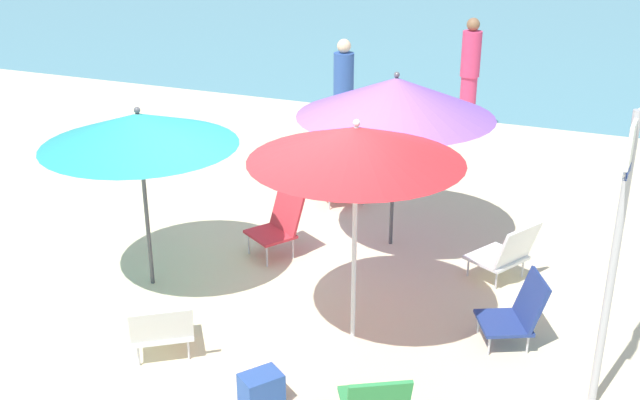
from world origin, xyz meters
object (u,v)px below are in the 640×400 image
object	(u,v)px
umbrella_red	(356,144)
person_b	(469,76)
beach_chair_a	(517,312)
beach_chair_e	(162,327)
beach_chair_b	(279,223)
beach_bag	(261,389)
warning_sign	(620,224)
beach_chair_c	(507,252)
person_a	(343,98)
umbrella_purple	(396,97)
beach_chair_f	(339,173)
umbrella_teal	(139,130)

from	to	relation	value
umbrella_red	person_b	bearing A→B (deg)	93.39
beach_chair_a	beach_chair_e	size ratio (longest dim) A/B	0.85
beach_chair_e	beach_chair_b	bearing A→B (deg)	-37.16
beach_chair_a	person_b	distance (m)	6.04
beach_chair_a	beach_bag	world-z (taller)	beach_chair_a
umbrella_red	warning_sign	world-z (taller)	warning_sign
beach_chair_e	umbrella_red	bearing A→B (deg)	-91.89
person_b	beach_bag	xyz separation A→B (m)	(0.05, -7.37, -0.79)
beach_chair_c	beach_chair_b	bearing A→B (deg)	35.79
beach_chair_b	beach_chair_c	bearing A→B (deg)	129.39
umbrella_red	beach_bag	size ratio (longest dim) A/B	6.45
person_a	beach_bag	bearing A→B (deg)	172.69
warning_sign	beach_bag	world-z (taller)	warning_sign
person_a	beach_chair_b	bearing A→B (deg)	166.80
beach_chair_b	beach_bag	xyz separation A→B (m)	(0.97, -2.42, -0.23)
person_a	umbrella_purple	bearing A→B (deg)	-170.96
person_b	umbrella_purple	bearing A→B (deg)	-68.74
beach_chair_f	beach_chair_b	bearing A→B (deg)	-42.86
umbrella_purple	person_b	distance (m)	4.33
beach_chair_a	beach_chair_e	world-z (taller)	beach_chair_a
beach_chair_a	beach_chair_f	bearing A→B (deg)	-69.93
umbrella_purple	beach_chair_f	size ratio (longest dim) A/B	2.72
beach_chair_c	person_a	world-z (taller)	person_a
beach_chair_f	umbrella_purple	bearing A→B (deg)	3.73
beach_chair_e	beach_bag	world-z (taller)	beach_chair_e
person_b	warning_sign	size ratio (longest dim) A/B	0.78
warning_sign	umbrella_red	bearing A→B (deg)	177.54
person_a	beach_chair_c	bearing A→B (deg)	-157.92
umbrella_purple	person_b	xyz separation A→B (m)	(-0.11, 4.26, -0.73)
beach_chair_b	warning_sign	bearing A→B (deg)	98.33
umbrella_purple	beach_chair_f	xyz separation A→B (m)	(-0.99, 0.98, -1.30)
umbrella_purple	beach_chair_f	distance (m)	1.91
umbrella_purple	beach_chair_a	xyz separation A→B (m)	(1.59, -1.50, -1.35)
umbrella_red	beach_chair_f	size ratio (longest dim) A/B	2.61
beach_chair_a	beach_chair_b	world-z (taller)	beach_chair_b
beach_chair_e	beach_bag	size ratio (longest dim) A/B	2.52
beach_chair_b	beach_chair_f	bearing A→B (deg)	-149.00
beach_chair_c	warning_sign	distance (m)	2.35
umbrella_teal	beach_bag	distance (m)	2.72
beach_chair_a	warning_sign	bearing A→B (deg)	110.06
umbrella_purple	beach_bag	world-z (taller)	umbrella_purple
umbrella_red	beach_chair_f	bearing A→B (deg)	113.21
person_a	warning_sign	size ratio (longest dim) A/B	0.73
umbrella_red	beach_bag	bearing A→B (deg)	-105.24
person_b	beach_bag	world-z (taller)	person_b
beach_chair_b	person_b	world-z (taller)	person_b
umbrella_teal	person_b	size ratio (longest dim) A/B	1.02
beach_chair_c	person_b	distance (m)	4.91
umbrella_teal	beach_chair_a	distance (m)	3.75
umbrella_purple	beach_chair_a	size ratio (longest dim) A/B	3.15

